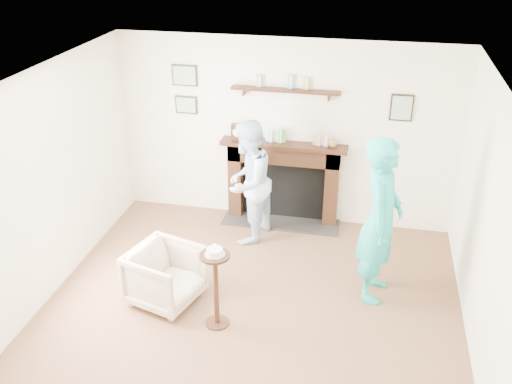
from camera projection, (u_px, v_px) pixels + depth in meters
ground at (243, 330)px, 5.90m from camera, size 5.00×5.00×0.00m
room_shell at (257, 160)px, 5.78m from camera, size 4.54×5.02×2.52m
armchair at (167, 300)px, 6.35m from camera, size 0.87×0.86×0.64m
man at (248, 237)px, 7.55m from camera, size 0.77×0.90×1.62m
woman at (372, 292)px, 6.48m from camera, size 0.54×0.74×1.88m
pedestal_table at (216, 276)px, 5.72m from camera, size 0.31×0.31×0.98m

